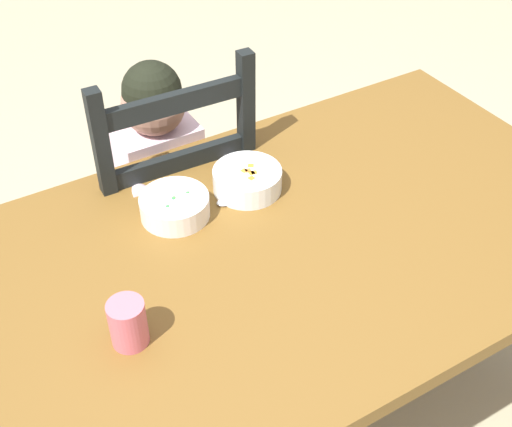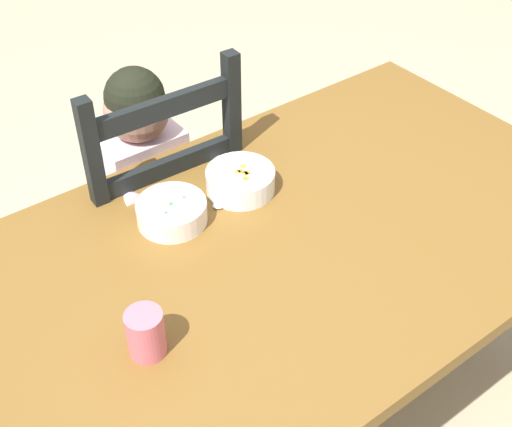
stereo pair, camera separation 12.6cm
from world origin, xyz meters
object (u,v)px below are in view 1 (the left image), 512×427
Objects in this scene: child_figure at (165,174)px; bowl_of_carrots at (247,179)px; spoon at (233,200)px; dining_chair at (169,218)px; drinking_cup at (128,323)px; bowl_of_peas at (175,206)px; dining_table at (283,269)px.

bowl_of_carrots is (0.10, -0.29, 0.14)m from child_figure.
spoon is at bearing -155.50° from bowl_of_carrots.
bowl_of_carrots is at bearing -71.61° from child_figure.
spoon is at bearing -81.77° from dining_chair.
child_figure is 0.69m from drinking_cup.
bowl_of_peas reaches higher than spoon.
bowl_of_carrots is 0.52m from drinking_cup.
dining_chair reaches higher than spoon.
bowl_of_peas is 0.96× the size of bowl_of_carrots.
bowl_of_peas is (-0.17, 0.20, 0.12)m from dining_table.
bowl_of_carrots is (0.10, -0.30, 0.30)m from dining_chair.
drinking_cup is (-0.41, -0.09, 0.14)m from dining_table.
bowl_of_carrots is 1.21× the size of spoon.
spoon is (0.05, -0.32, 0.27)m from dining_chair.
dining_chair is 0.43m from bowl_of_peas.
spoon is at bearing 35.57° from drinking_cup.
dining_table is 1.55× the size of dining_chair.
bowl_of_carrots is (0.02, 0.20, 0.12)m from dining_table.
child_figure reaches higher than drinking_cup.
drinking_cup is (-0.37, -0.27, 0.05)m from spoon.
dining_chair reaches higher than dining_table.
dining_chair reaches higher than bowl_of_peas.
dining_chair is 0.43m from bowl_of_carrots.
dining_chair is 10.24× the size of drinking_cup.
child_figure is (-0.08, 0.49, -0.01)m from dining_table.
dining_chair is 6.33× the size of bowl_of_peas.
dining_table is 9.82× the size of bowl_of_peas.
dining_chair is 6.10× the size of bowl_of_carrots.
drinking_cup is at bearing -119.22° from dining_chair.
dining_table is 15.90× the size of drinking_cup.
child_figure reaches higher than dining_table.
dining_chair reaches higher than child_figure.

